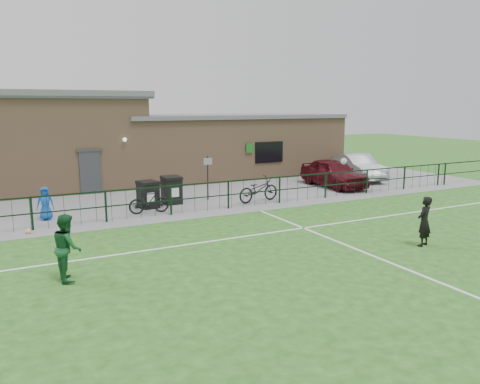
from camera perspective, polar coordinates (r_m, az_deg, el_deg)
name	(u,v)px	position (r m, az deg, el deg)	size (l,w,h in m)	color
ground	(328,273)	(12.46, 10.73, -9.67)	(90.00, 90.00, 0.00)	#245C1B
paving_strip	(164,190)	(24.18, -9.25, 0.27)	(34.00, 13.00, 0.02)	gray
pitch_line_touch	(208,212)	(18.95, -3.88, -2.48)	(28.00, 0.10, 0.01)	white
pitch_line_mid	(254,235)	(15.64, 1.68, -5.27)	(28.00, 0.10, 0.01)	white
pitch_line_perp	(386,261)	(13.72, 17.41, -8.04)	(0.10, 16.00, 0.01)	white
perimeter_fence	(206,197)	(19.00, -4.14, -0.60)	(28.00, 0.10, 1.20)	black
wheelie_bin_left	(148,195)	(19.91, -11.15, -0.42)	(0.70, 0.79, 1.05)	black
wheelie_bin_right	(172,191)	(20.63, -8.34, 0.13)	(0.74, 0.83, 1.11)	black
sign_post	(208,178)	(21.20, -3.95, 1.72)	(0.06, 0.06, 2.00)	black
car_maroon	(333,173)	(25.11, 11.33, 2.30)	(1.74, 4.32, 1.47)	#4E0E16
car_silver	(358,167)	(27.95, 14.15, 3.01)	(1.55, 4.45, 1.47)	#A4A7AB
bicycle_d	(149,201)	(18.91, -11.03, -1.12)	(0.46, 1.62, 0.97)	black
bicycle_e	(258,189)	(20.79, 2.26, 0.31)	(0.73, 2.11, 1.11)	black
spectator_child	(45,203)	(18.92, -22.65, -1.29)	(0.62, 0.40, 1.26)	#134DB5
goalkeeper_kick	(421,219)	(15.39, 21.23, -3.11)	(0.98, 3.59, 2.42)	black
outfield_player	(67,247)	(12.30, -20.32, -6.33)	(0.81, 0.63, 1.67)	#175127
ball_ground	(28,231)	(17.27, -24.41, -4.37)	(0.20, 0.20, 0.20)	white
clubhouse	(130,143)	(26.53, -13.24, 5.85)	(24.25, 5.40, 4.96)	#A6805D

